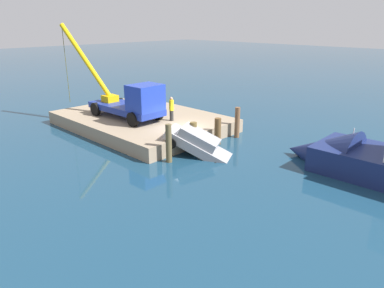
# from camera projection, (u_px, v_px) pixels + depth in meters

# --- Properties ---
(ground) EXTENTS (200.00, 200.00, 0.00)m
(ground) POSITION_uv_depth(u_px,v_px,m) (185.00, 141.00, 25.04)
(ground) COLOR navy
(dock) EXTENTS (12.72, 8.97, 0.95)m
(dock) POSITION_uv_depth(u_px,v_px,m) (142.00, 121.00, 28.02)
(dock) COLOR gray
(dock) RESTS_ON ground
(crane_truck) EXTENTS (9.75, 2.80, 6.77)m
(crane_truck) POSITION_uv_depth(u_px,v_px,m) (131.00, 101.00, 26.28)
(crane_truck) COLOR navy
(crane_truck) RESTS_ON dock
(dock_worker) EXTENTS (0.34, 0.34, 1.75)m
(dock_worker) POSITION_uv_depth(u_px,v_px,m) (171.00, 109.00, 26.13)
(dock_worker) COLOR #262626
(dock_worker) RESTS_ON dock
(salvaged_car) EXTENTS (4.49, 3.45, 2.61)m
(salvaged_car) POSITION_uv_depth(u_px,v_px,m) (199.00, 144.00, 22.10)
(salvaged_car) COLOR #99999E
(salvaged_car) RESTS_ON ground
(piling_near) EXTENTS (0.36, 0.36, 2.30)m
(piling_near) POSITION_uv_depth(u_px,v_px,m) (169.00, 143.00, 20.90)
(piling_near) COLOR brown
(piling_near) RESTS_ON ground
(piling_mid) EXTENTS (0.43, 0.43, 1.89)m
(piling_mid) POSITION_uv_depth(u_px,v_px,m) (193.00, 137.00, 22.74)
(piling_mid) COLOR brown
(piling_mid) RESTS_ON ground
(piling_far) EXTENTS (0.44, 0.44, 1.80)m
(piling_far) POSITION_uv_depth(u_px,v_px,m) (218.00, 131.00, 24.04)
(piling_far) COLOR brown
(piling_far) RESTS_ON ground
(piling_end) EXTENTS (0.36, 0.36, 2.18)m
(piling_end) POSITION_uv_depth(u_px,v_px,m) (237.00, 122.00, 25.40)
(piling_end) COLOR brown
(piling_end) RESTS_ON ground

